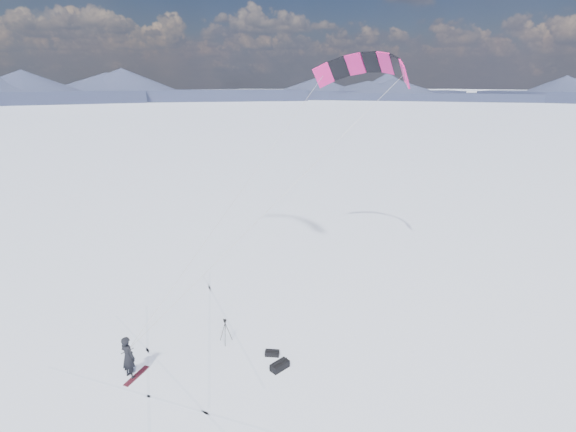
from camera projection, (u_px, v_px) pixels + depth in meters
ground at (206, 378)px, 17.65m from camera, size 1800.00×1800.00×0.00m
horizon_hills at (200, 298)px, 16.50m from camera, size 704.84×706.81×9.10m
snow_tracks at (175, 396)px, 16.63m from camera, size 13.93×10.25×0.01m
snowkiter at (131, 376)px, 17.76m from camera, size 0.72×0.84×1.94m
snowboard at (137, 376)px, 17.78m from camera, size 1.26×0.99×0.04m
tripod at (225, 328)px, 19.88m from camera, size 0.54×0.61×1.25m
gear_bag_a at (280, 366)px, 18.19m from camera, size 0.91×0.54×0.38m
gear_bag_b at (272, 353)px, 19.10m from camera, size 0.70×0.65×0.29m
power_kite at (365, 69)px, 24.94m from camera, size 17.26×6.55×12.49m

